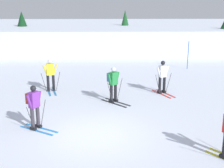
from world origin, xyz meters
TOP-DOWN VIEW (x-y plane):
  - ground_plane at (0.00, 0.00)m, footprint 120.00×120.00m
  - far_snow_ridge at (0.00, 18.38)m, footprint 80.00×8.09m
  - skier_purple at (-2.29, 0.58)m, footprint 1.56×1.15m
  - skier_white at (3.27, 5.01)m, footprint 1.04×1.60m
  - skier_green at (0.72, 3.63)m, footprint 1.39×1.40m
  - skier_yellow at (-2.54, 5.55)m, footprint 0.97×1.64m
  - trail_marker_pole at (5.97, 10.53)m, footprint 0.05×0.05m
  - conifer_far_left at (2.18, 19.97)m, footprint 1.47×1.47m
  - conifer_far_right at (-7.45, 19.21)m, footprint 1.78×1.78m

SIDE VIEW (x-z plane):
  - ground_plane at x=0.00m, z-range 0.00..0.00m
  - skier_white at x=3.27m, z-range 0.06..1.77m
  - skier_purple at x=-2.29m, z-range 0.10..1.81m
  - skier_green at x=0.72m, z-range 0.10..1.81m
  - skier_yellow at x=-2.54m, z-range 0.10..1.81m
  - trail_marker_pole at x=5.97m, z-range 0.00..1.92m
  - far_snow_ridge at x=0.00m, z-range 0.00..2.15m
  - conifer_far_left at x=2.18m, z-range 0.26..3.86m
  - conifer_far_right at x=-7.45m, z-range 0.39..3.91m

